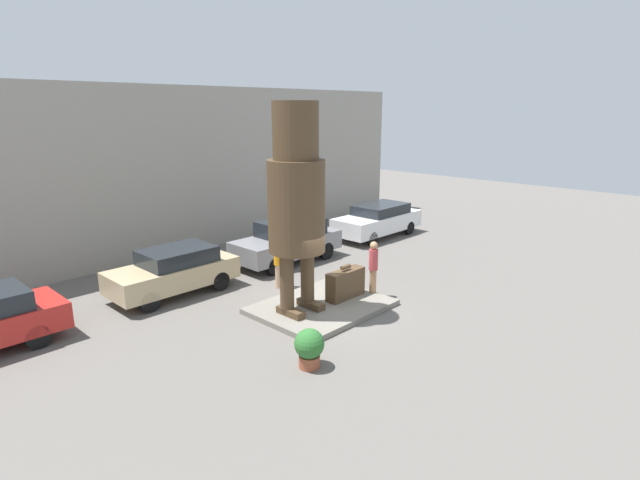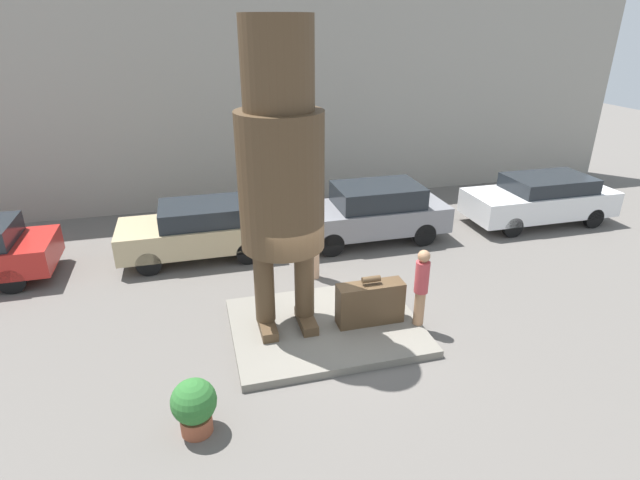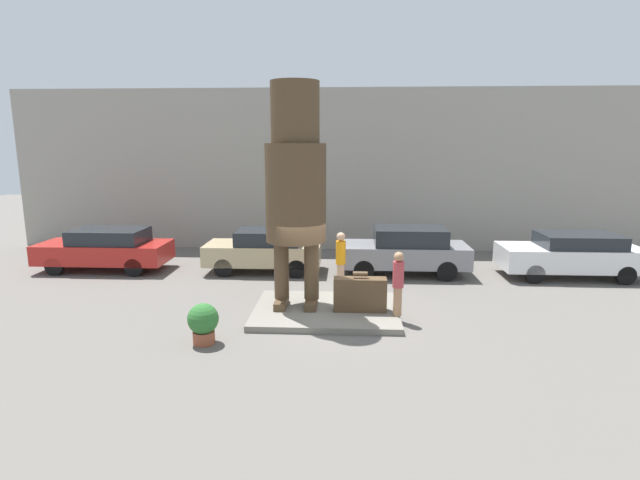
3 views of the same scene
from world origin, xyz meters
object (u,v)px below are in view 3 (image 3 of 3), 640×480
object	(u,v)px
tourist	(398,281)
parked_car_tan	(265,250)
giant_suitcase	(360,294)
parked_car_white	(572,254)
planter_pot	(203,322)
parked_car_grey	(405,250)
worker_hivis	(341,258)
statue_figure	(296,179)
parked_car_red	(106,248)

from	to	relation	value
tourist	parked_car_tan	distance (m)	6.52
giant_suitcase	parked_car_white	xyz separation A→B (m)	(7.41, 4.37, 0.20)
parked_car_tan	planter_pot	size ratio (longest dim) A/B	4.26
parked_car_grey	worker_hivis	world-z (taller)	worker_hivis
parked_car_white	worker_hivis	xyz separation A→B (m)	(-7.97, -1.84, 0.19)
statue_figure	parked_car_red	bearing A→B (deg)	151.02
statue_figure	giant_suitcase	xyz separation A→B (m)	(1.74, -0.36, -3.05)
parked_car_white	parked_car_grey	bearing A→B (deg)	-1.03
tourist	giant_suitcase	bearing A→B (deg)	161.01
statue_figure	parked_car_red	xyz separation A→B (m)	(-7.43, 4.12, -2.86)
tourist	parked_car_red	bearing A→B (deg)	154.64
parked_car_red	parked_car_grey	bearing A→B (deg)	-179.98
tourist	parked_car_grey	world-z (taller)	tourist
parked_car_red	planter_pot	distance (m)	8.54
parked_car_grey	parked_car_white	world-z (taller)	parked_car_grey
parked_car_tan	worker_hivis	bearing A→B (deg)	143.66
parked_car_grey	planter_pot	distance (m)	8.46
statue_figure	giant_suitcase	bearing A→B (deg)	-11.63
parked_car_grey	parked_car_white	bearing A→B (deg)	178.97
parked_car_tan	parked_car_white	xyz separation A→B (m)	(10.73, -0.19, 0.01)
planter_pot	worker_hivis	xyz separation A→B (m)	(3.12, 4.59, 0.48)
parked_car_tan	worker_hivis	xyz separation A→B (m)	(2.77, -2.04, 0.19)
statue_figure	parked_car_white	bearing A→B (deg)	23.68
tourist	statue_figure	bearing A→B (deg)	165.68
tourist	parked_car_red	xyz separation A→B (m)	(-10.14, 4.81, -0.28)
planter_pot	parked_car_grey	bearing A→B (deg)	50.66
statue_figure	parked_car_tan	distance (m)	5.33
tourist	worker_hivis	xyz separation A→B (m)	(-1.53, 2.87, -0.09)
planter_pot	parked_car_white	bearing A→B (deg)	30.12
parked_car_red	parked_car_white	distance (m)	16.58
parked_car_grey	statue_figure	bearing A→B (deg)	50.27
tourist	parked_car_grey	distance (m)	4.87
giant_suitcase	parked_car_tan	xyz separation A→B (m)	(-3.32, 4.57, 0.19)
parked_car_tan	parked_car_grey	world-z (taller)	parked_car_grey
giant_suitcase	parked_car_white	size ratio (longest dim) A/B	0.30
parked_car_red	planter_pot	world-z (taller)	parked_car_red
worker_hivis	planter_pot	bearing A→B (deg)	-124.21
giant_suitcase	worker_hivis	distance (m)	2.62
parked_car_white	statue_figure	bearing A→B (deg)	23.68
parked_car_red	parked_car_tan	bearing A→B (deg)	-179.08
parked_car_white	parked_car_tan	bearing A→B (deg)	-1.04
planter_pot	tourist	bearing A→B (deg)	20.38
parked_car_grey	worker_hivis	distance (m)	2.97
statue_figure	giant_suitcase	size ratio (longest dim) A/B	4.25
parked_car_red	parked_car_tan	world-z (taller)	parked_car_tan
planter_pot	parked_car_tan	bearing A→B (deg)	86.93
statue_figure	planter_pot	size ratio (longest dim) A/B	6.19
giant_suitcase	tourist	xyz separation A→B (m)	(0.97, -0.33, 0.48)
tourist	parked_car_tan	world-z (taller)	tourist
giant_suitcase	planter_pot	bearing A→B (deg)	-150.73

